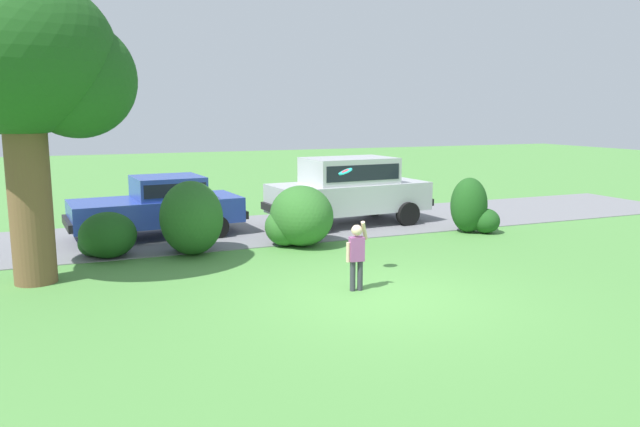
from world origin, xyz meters
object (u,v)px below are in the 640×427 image
Objects in this scene: oak_tree_large at (27,68)px; parked_suv at (349,187)px; frisbee at (345,172)px; parked_sedan at (160,204)px; child_thrower at (357,252)px.

oak_tree_large is 1.18× the size of parked_suv.
frisbee is (5.47, -2.01, -1.91)m from oak_tree_large.
oak_tree_large is 6.13m from frisbee.
parked_sedan is 16.12× the size of frisbee.
oak_tree_large is 20.20× the size of frisbee.
oak_tree_large is at bearing -128.50° from parked_sedan.
parked_suv reaches higher than child_thrower.
oak_tree_large is 4.41× the size of child_thrower.
parked_suv is at bearing 64.07° from frisbee.
frisbee is (2.75, -5.43, 1.23)m from parked_sedan.
parked_sedan is 3.52× the size of child_thrower.
child_thrower is at bearing -68.06° from parked_sedan.
parked_sedan is at bearing 111.94° from child_thrower.
oak_tree_large is at bearing 159.82° from frisbee.
oak_tree_large is 5.38m from parked_sedan.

